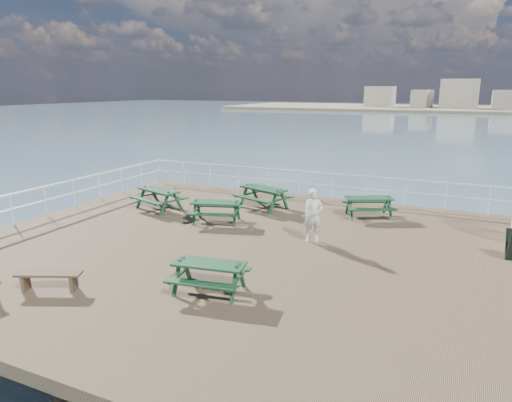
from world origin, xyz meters
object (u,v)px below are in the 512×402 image
(picnic_table_b, at_px, (263,193))
(person, at_px, (313,215))
(picnic_table_d, at_px, (159,195))
(picnic_table_a, at_px, (216,207))
(flat_bench_far, at_px, (49,277))
(picnic_table_c, at_px, (369,203))
(picnic_table_e, at_px, (209,271))

(picnic_table_b, relative_size, person, 1.40)
(picnic_table_b, bearing_deg, picnic_table_d, -133.54)
(picnic_table_a, relative_size, flat_bench_far, 1.34)
(picnic_table_c, xyz_separation_m, flat_bench_far, (-5.47, -9.29, -0.20))
(picnic_table_e, height_order, flat_bench_far, picnic_table_e)
(picnic_table_c, distance_m, picnic_table_e, 8.09)
(picnic_table_b, xyz_separation_m, picnic_table_d, (-3.57, -1.83, -0.02))
(picnic_table_b, distance_m, picnic_table_c, 3.98)
(picnic_table_b, height_order, picnic_table_c, picnic_table_b)
(picnic_table_a, bearing_deg, picnic_table_e, -78.77)
(picnic_table_a, xyz_separation_m, picnic_table_e, (2.61, -4.94, -0.02))
(person, bearing_deg, picnic_table_b, 106.10)
(picnic_table_a, bearing_deg, picnic_table_c, 15.05)
(picnic_table_c, bearing_deg, person, -132.38)
(picnic_table_c, bearing_deg, picnic_table_b, 160.42)
(picnic_table_c, xyz_separation_m, person, (-1.00, -3.44, 0.29))
(picnic_table_a, height_order, flat_bench_far, picnic_table_a)
(picnic_table_a, relative_size, picnic_table_e, 1.11)
(picnic_table_b, relative_size, flat_bench_far, 1.50)
(picnic_table_c, xyz_separation_m, picnic_table_e, (-2.06, -7.82, -0.01))
(picnic_table_c, height_order, picnic_table_e, picnic_table_c)
(picnic_table_b, height_order, picnic_table_d, picnic_table_b)
(picnic_table_d, distance_m, flat_bench_far, 7.30)
(picnic_table_d, bearing_deg, picnic_table_a, 6.45)
(picnic_table_a, distance_m, picnic_table_e, 5.58)
(picnic_table_b, xyz_separation_m, picnic_table_c, (3.95, 0.45, -0.06))
(person, bearing_deg, picnic_table_e, -132.22)
(picnic_table_c, relative_size, person, 1.30)
(person, bearing_deg, picnic_table_d, 141.43)
(picnic_table_b, distance_m, flat_bench_far, 8.97)
(picnic_table_d, height_order, person, person)
(picnic_table_d, relative_size, flat_bench_far, 1.45)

